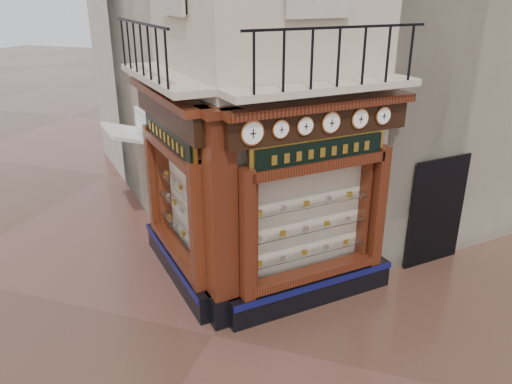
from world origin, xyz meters
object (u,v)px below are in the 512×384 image
at_px(clock_e, 360,119).
at_px(awning, 136,226).
at_px(signboard_right, 320,151).
at_px(clock_c, 305,126).
at_px(clock_f, 383,116).
at_px(signboard_left, 168,137).
at_px(clock_d, 331,123).
at_px(clock_b, 281,129).
at_px(clock_a, 252,133).
at_px(corner_pilaster, 221,225).

distance_m(clock_e, awning, 6.89).
bearing_deg(signboard_right, clock_c, -164.54).
bearing_deg(clock_f, signboard_left, 146.37).
bearing_deg(clock_c, awning, 110.09).
bearing_deg(signboard_right, clock_f, -5.24).
xyz_separation_m(clock_c, clock_f, (1.14, 1.14, 0.00)).
relative_size(clock_d, awning, 0.23).
height_order(clock_b, clock_f, clock_f).
xyz_separation_m(clock_d, clock_f, (0.78, 0.78, 0.00)).
distance_m(awning, signboard_left, 4.24).
distance_m(clock_e, signboard_left, 3.56).
bearing_deg(clock_a, signboard_left, 108.06).
height_order(clock_c, awning, clock_c).
bearing_deg(clock_b, clock_f, 0.00).
bearing_deg(signboard_left, clock_d, -135.09).
relative_size(clock_b, clock_f, 0.95).
height_order(clock_a, clock_f, clock_a).
height_order(corner_pilaster, signboard_left, corner_pilaster).
bearing_deg(corner_pilaster, awning, 96.16).
height_order(clock_c, clock_f, clock_f).
relative_size(signboard_left, signboard_right, 1.10).
bearing_deg(clock_f, signboard_right, 174.76).
height_order(corner_pilaster, clock_c, corner_pilaster).
bearing_deg(clock_b, clock_d, 0.00).
distance_m(clock_f, signboard_left, 3.97).
xyz_separation_m(clock_d, awning, (-5.24, 1.91, -3.62)).
relative_size(clock_a, clock_d, 1.10).
relative_size(clock_a, awning, 0.25).
bearing_deg(signboard_left, signboard_right, -135.00).
bearing_deg(clock_e, corner_pilaster, 170.12).
xyz_separation_m(clock_c, signboard_left, (-2.72, 0.36, -0.52)).
height_order(clock_d, clock_e, clock_d).
bearing_deg(clock_b, clock_c, 0.00).
height_order(clock_b, clock_c, clock_c).
height_order(corner_pilaster, clock_f, corner_pilaster).
relative_size(clock_b, awning, 0.19).
bearing_deg(clock_d, clock_f, 0.00).
distance_m(clock_c, awning, 6.49).
relative_size(clock_d, signboard_right, 0.19).
distance_m(corner_pilaster, clock_a, 1.77).
distance_m(clock_a, clock_c, 0.96).
height_order(clock_e, clock_f, clock_e).
relative_size(clock_b, clock_c, 0.98).
relative_size(awning, signboard_left, 0.74).
distance_m(clock_b, clock_f, 2.06).
distance_m(clock_e, clock_f, 0.51).
distance_m(clock_d, signboard_right, 0.54).
distance_m(clock_a, clock_e, 2.06).
relative_size(clock_b, signboard_left, 0.14).
bearing_deg(corner_pilaster, clock_b, -25.49).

